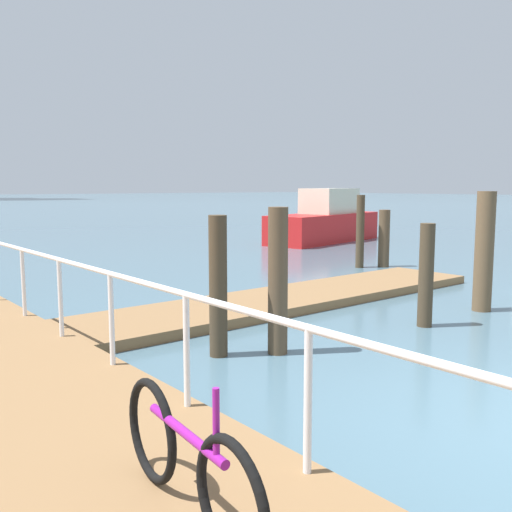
# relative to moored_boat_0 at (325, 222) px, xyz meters

# --- Properties ---
(floating_dock) EXTENTS (10.57, 2.00, 0.18)m
(floating_dock) POSITION_rel_moored_boat_0_xyz_m (-10.38, -8.68, -0.79)
(floating_dock) COLOR olive
(floating_dock) RESTS_ON ground_plane
(boardwalk_railing) EXTENTS (0.06, 25.27, 1.08)m
(boardwalk_railing) POSITION_rel_moored_boat_0_xyz_m (-15.31, -8.14, 0.36)
(boardwalk_railing) COLOR white
(boardwalk_railing) RESTS_ON boardwalk
(dock_piling_0) EXTENTS (0.33, 0.33, 1.72)m
(dock_piling_0) POSITION_rel_moored_boat_0_xyz_m (-4.35, -6.58, -0.02)
(dock_piling_0) COLOR brown
(dock_piling_0) RESTS_ON ground_plane
(dock_piling_1) EXTENTS (0.26, 0.26, 2.02)m
(dock_piling_1) POSITION_rel_moored_boat_0_xyz_m (-13.43, -10.73, 0.13)
(dock_piling_1) COLOR #473826
(dock_piling_1) RESTS_ON ground_plane
(dock_piling_2) EXTENTS (0.36, 0.36, 2.33)m
(dock_piling_2) POSITION_rel_moored_boat_0_xyz_m (-7.73, -11.59, 0.29)
(dock_piling_2) COLOR brown
(dock_piling_2) RESTS_ON ground_plane
(dock_piling_3) EXTENTS (0.25, 0.25, 1.79)m
(dock_piling_3) POSITION_rel_moored_boat_0_xyz_m (-9.66, -11.61, 0.02)
(dock_piling_3) COLOR #473826
(dock_piling_3) RESTS_ON ground_plane
(dock_piling_4) EXTENTS (0.24, 0.24, 2.16)m
(dock_piling_4) POSITION_rel_moored_boat_0_xyz_m (-5.02, -6.22, 0.21)
(dock_piling_4) COLOR #473826
(dock_piling_4) RESTS_ON ground_plane
(dock_piling_5) EXTENTS (0.29, 0.29, 2.13)m
(dock_piling_5) POSITION_rel_moored_boat_0_xyz_m (-12.69, -11.18, 0.19)
(dock_piling_5) COLOR brown
(dock_piling_5) RESTS_ON ground_plane
(moored_boat_0) EXTENTS (6.61, 3.23, 2.32)m
(moored_boat_0) POSITION_rel_moored_boat_0_xyz_m (0.00, 0.00, 0.00)
(moored_boat_0) COLOR red
(moored_boat_0) RESTS_ON ground_plane
(bicycle_at_railing) EXTENTS (0.23, 1.77, 0.94)m
(bicycle_at_railing) POSITION_rel_moored_boat_0_xyz_m (-16.27, -14.37, -0.10)
(bicycle_at_railing) COLOR black
(bicycle_at_railing) RESTS_ON boardwalk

